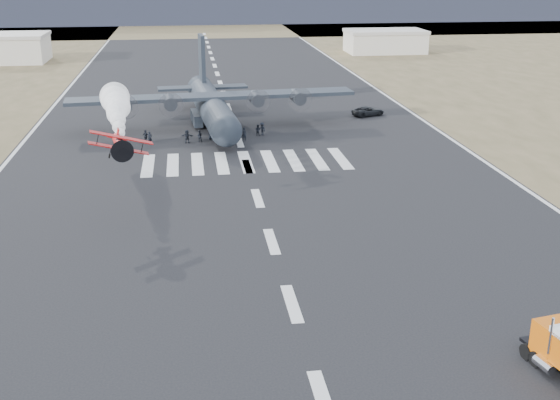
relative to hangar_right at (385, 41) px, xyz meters
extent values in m
plane|color=black|center=(-46.00, -150.00, -3.01)|extent=(500.00, 500.00, 0.00)
cube|color=brown|center=(-46.00, 80.00, -3.01)|extent=(500.00, 80.00, 0.00)
cube|color=slate|center=(-46.00, 110.00, 3.49)|extent=(150.00, 50.00, 13.00)
cube|color=beige|center=(0.00, 0.00, -0.41)|extent=(20.00, 12.00, 5.20)
cube|color=beige|center=(0.00, 0.00, 2.49)|extent=(20.50, 12.50, 0.80)
cube|color=black|center=(-31.04, -148.84, -2.50)|extent=(2.20, 6.38, 0.23)
cube|color=orange|center=(-31.14, -148.30, -1.25)|extent=(2.63, 2.26, 2.41)
cylinder|color=black|center=(-32.22, -148.32, -2.50)|extent=(0.56, 1.07, 1.02)
cylinder|color=black|center=(-32.40, -147.41, -2.50)|extent=(0.56, 1.07, 1.02)
cylinder|color=black|center=(-30.31, -147.00, -2.50)|extent=(0.56, 1.07, 1.02)
cylinder|color=#B3170B|center=(-59.58, -117.16, 4.21)|extent=(1.33, 4.87, 0.87)
sphere|color=black|center=(-59.60, -116.97, 4.55)|extent=(0.67, 0.67, 0.67)
cylinder|color=black|center=(-59.36, -119.46, 4.21)|extent=(1.01, 0.67, 0.96)
cylinder|color=black|center=(-59.33, -119.80, 4.21)|extent=(2.11, 0.23, 2.12)
cube|color=#B3170B|center=(-59.55, -117.55, 3.87)|extent=(5.65, 1.50, 1.67)
cube|color=#B3170B|center=(-59.52, -117.83, 5.03)|extent=(5.83, 1.51, 1.72)
cube|color=#B3170B|center=(-59.80, -114.96, 4.69)|extent=(0.18, 0.87, 0.96)
cube|color=#B3170B|center=(-59.80, -114.96, 4.21)|extent=(1.98, 0.86, 0.08)
cylinder|color=black|center=(-60.28, -118.00, 3.06)|extent=(0.16, 0.43, 0.42)
cylinder|color=black|center=(-58.74, -117.86, 3.06)|extent=(0.16, 0.43, 0.42)
sphere|color=white|center=(-59.81, -114.77, 4.21)|extent=(0.67, 0.67, 0.67)
sphere|color=white|center=(-60.04, -112.47, 4.24)|extent=(1.02, 1.02, 1.02)
sphere|color=white|center=(-60.26, -110.17, 4.27)|extent=(1.36, 1.36, 1.36)
sphere|color=white|center=(-60.48, -107.87, 4.30)|extent=(1.70, 1.70, 1.70)
sphere|color=white|center=(-60.70, -105.57, 4.33)|extent=(2.04, 2.04, 2.04)
sphere|color=white|center=(-60.93, -103.27, 4.35)|extent=(2.38, 2.38, 2.38)
sphere|color=white|center=(-61.15, -100.97, 4.38)|extent=(2.73, 2.73, 2.73)
sphere|color=white|center=(-61.37, -98.67, 4.41)|extent=(3.07, 3.07, 3.07)
sphere|color=white|center=(-61.59, -96.37, 4.44)|extent=(3.41, 3.41, 3.41)
sphere|color=white|center=(-61.82, -94.08, 4.47)|extent=(3.75, 3.75, 3.75)
cylinder|color=#202630|center=(-49.18, -79.99, -0.27)|extent=(6.49, 29.73, 4.21)
sphere|color=#202630|center=(-48.03, -94.70, -0.27)|extent=(4.21, 4.21, 4.21)
cone|color=#202630|center=(-50.32, -65.29, -0.27)|extent=(4.69, 6.63, 4.21)
cube|color=#202630|center=(-49.10, -81.04, 1.73)|extent=(42.35, 7.68, 0.53)
cylinder|color=#202630|center=(-61.66, -82.55, 1.20)|extent=(2.20, 4.14, 1.90)
cylinder|color=#3F3F44|center=(-61.49, -84.65, 1.20)|extent=(3.57, 0.33, 3.58)
cylinder|color=#202630|center=(-55.36, -82.06, 1.20)|extent=(2.20, 4.14, 1.90)
cylinder|color=#3F3F44|center=(-55.19, -84.16, 1.20)|extent=(3.57, 0.33, 3.58)
cylinder|color=#202630|center=(-42.75, -81.08, 1.20)|extent=(2.20, 4.14, 1.90)
cylinder|color=#3F3F44|center=(-42.59, -83.18, 1.20)|extent=(3.57, 0.33, 3.58)
cylinder|color=#202630|center=(-36.45, -80.59, 1.20)|extent=(2.20, 4.14, 1.90)
cylinder|color=#3F3F44|center=(-36.29, -82.69, 1.20)|extent=(3.57, 0.33, 3.58)
cube|color=#202630|center=(-50.16, -67.39, 5.00)|extent=(1.00, 4.77, 8.43)
cube|color=#202630|center=(-50.20, -66.87, 0.57)|extent=(14.95, 4.30, 0.37)
cube|color=#202630|center=(-51.57, -79.12, -1.85)|extent=(1.75, 6.40, 1.69)
cylinder|color=black|center=(-51.57, -79.12, -2.43)|extent=(0.62, 1.20, 1.16)
cube|color=#202630|center=(-46.95, -78.76, -1.85)|extent=(1.75, 6.40, 1.69)
cylinder|color=black|center=(-46.95, -78.76, -2.43)|extent=(0.62, 1.20, 1.16)
cylinder|color=black|center=(-48.28, -91.55, -2.54)|extent=(0.49, 0.98, 0.95)
imported|color=black|center=(-24.15, -75.89, -2.28)|extent=(5.76, 4.03, 1.46)
imported|color=black|center=(-45.27, -89.29, -2.09)|extent=(0.81, 0.73, 1.83)
imported|color=black|center=(-51.44, -89.19, -2.19)|extent=(0.83, 0.54, 1.64)
imported|color=black|center=(-42.45, -86.48, -2.09)|extent=(1.18, 1.27, 1.85)
imported|color=black|center=(-58.69, -88.73, -2.12)|extent=(1.17, 1.00, 1.79)
imported|color=black|center=(-49.84, -87.91, -2.17)|extent=(0.86, 0.57, 1.68)
imported|color=black|center=(-53.12, -89.54, -2.10)|extent=(1.76, 0.92, 1.81)
imported|color=black|center=(-58.12, -89.69, -2.11)|extent=(0.84, 0.81, 1.80)
imported|color=black|center=(-43.11, -86.71, -2.20)|extent=(0.92, 0.78, 1.61)
camera|label=1|loc=(-53.09, -183.66, 21.12)|focal=45.00mm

